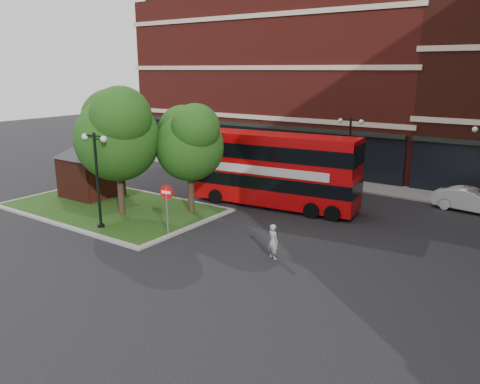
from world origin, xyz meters
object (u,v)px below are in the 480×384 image
Objects in this scene: bus at (274,165)px; car_silver at (302,175)px; car_white at (471,200)px; woman at (273,241)px.

bus is 5.85m from car_silver.
car_white is at bearing 22.67° from bus.
car_white is (9.95, 5.51, -1.83)m from bus.
woman is 0.34× the size of car_silver.
car_white is at bearing -94.66° from woman.
car_white is at bearing -94.32° from car_silver.
bus is at bearing -174.36° from car_silver.
woman is at bearing 161.12° from car_white.
car_silver is 1.13× the size of car_white.
car_silver is at bearing -47.50° from woman.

